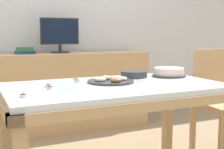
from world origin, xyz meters
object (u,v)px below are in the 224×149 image
plate_stack (134,74)px  tealight_left_edge (48,86)px  computer_monitor (60,35)px  tealight_right_edge (76,79)px  pastry_platter (111,81)px  cake_chocolate_round (169,72)px  book_stack (25,51)px  tealight_near_cakes (23,95)px  tealight_near_front (77,81)px  chair (220,97)px  tealight_centre (50,87)px

plate_stack → tealight_left_edge: (-0.73, -0.18, -0.01)m
computer_monitor → tealight_right_edge: 1.18m
pastry_platter → plate_stack: (0.28, 0.17, 0.01)m
cake_chocolate_round → book_stack: bearing=126.9°
tealight_left_edge → tealight_near_cakes: bearing=-127.2°
cake_chocolate_round → computer_monitor: bearing=114.3°
plate_stack → tealight_near_front: 0.50m
cake_chocolate_round → plate_stack: bearing=166.0°
chair → tealight_near_front: 1.31m
tealight_near_cakes → chair: bearing=10.7°
computer_monitor → plate_stack: bearing=-76.8°
cake_chocolate_round → tealight_centre: (-1.02, -0.18, -0.02)m
tealight_near_cakes → tealight_right_edge: (0.46, 0.50, 0.00)m
chair → tealight_right_edge: size_ratio=23.50×
book_stack → tealight_right_edge: (0.18, -1.12, -0.16)m
cake_chocolate_round → tealight_left_edge: (-1.01, -0.11, -0.02)m
plate_stack → tealight_left_edge: size_ratio=5.25×
pastry_platter → plate_stack: 0.33m
book_stack → tealight_centre: size_ratio=5.12×
cake_chocolate_round → tealight_near_cakes: size_ratio=6.79×
book_stack → tealight_left_edge: (-0.08, -1.36, -0.16)m
tealight_near_cakes → plate_stack: bearing=25.6°
tealight_centre → computer_monitor: bearing=72.1°
pastry_platter → tealight_near_front: bearing=152.4°
tealight_centre → book_stack: bearing=86.6°
pastry_platter → book_stack: bearing=105.5°
computer_monitor → tealight_near_cakes: computer_monitor is taller
plate_stack → tealight_near_cakes: 1.02m
chair → computer_monitor: (-1.07, 1.29, 0.53)m
chair → tealight_centre: chair is taller
pastry_platter → plate_stack: size_ratio=1.57×
chair → tealight_centre: (-1.53, -0.14, 0.22)m
pastry_platter → cake_chocolate_round: bearing=9.9°
plate_stack → tealight_near_cakes: bearing=-154.4°
cake_chocolate_round → pastry_platter: (-0.56, -0.10, -0.02)m
chair → pastry_platter: (-1.07, -0.05, 0.22)m
book_stack → plate_stack: book_stack is taller
chair → book_stack: chair is taller
tealight_right_edge → tealight_centre: bearing=-131.2°
computer_monitor → cake_chocolate_round: bearing=-65.7°
book_stack → tealight_right_edge: book_stack is taller
computer_monitor → tealight_near_front: computer_monitor is taller
cake_chocolate_round → pastry_platter: size_ratio=0.82×
computer_monitor → cake_chocolate_round: computer_monitor is taller
chair → tealight_left_edge: chair is taller
cake_chocolate_round → tealight_centre: 1.04m
tealight_left_edge → tealight_centre: (-0.01, -0.07, 0.00)m
tealight_near_front → tealight_left_edge: bearing=-151.8°
tealight_near_cakes → tealight_right_edge: bearing=47.2°
tealight_near_cakes → tealight_near_front: bearing=41.7°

